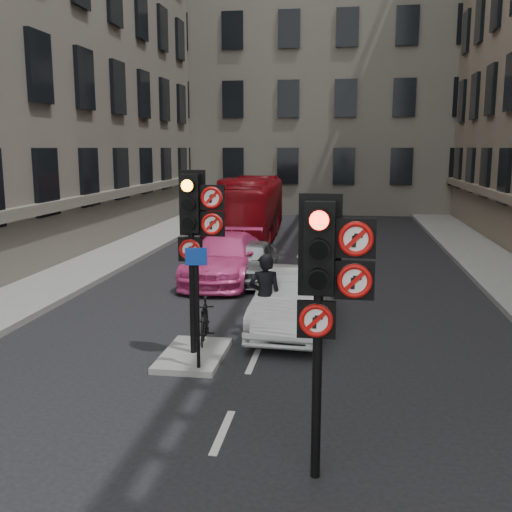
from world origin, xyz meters
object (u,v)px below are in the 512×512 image
(info_sign, at_px, (197,291))
(motorcycle, at_px, (205,321))
(car_silver, at_px, (251,261))
(motorcyclist, at_px, (265,297))
(signal_near, at_px, (326,278))
(signal_far, at_px, (195,223))
(car_pink, at_px, (224,258))
(car_white, at_px, (293,300))
(bus_red, at_px, (248,210))

(info_sign, bearing_deg, motorcycle, 90.27)
(car_silver, relative_size, motorcyclist, 1.97)
(signal_near, height_order, signal_far, signal_far)
(motorcycle, bearing_deg, signal_near, -70.43)
(signal_near, relative_size, signal_far, 1.00)
(motorcyclist, bearing_deg, motorcycle, 6.62)
(signal_near, xyz_separation_m, motorcyclist, (-1.45, 5.43, -1.64))
(car_pink, bearing_deg, signal_near, -71.70)
(signal_far, height_order, info_sign, signal_far)
(motorcyclist, height_order, info_sign, info_sign)
(motorcyclist, bearing_deg, car_white, -137.63)
(motorcycle, xyz_separation_m, info_sign, (0.31, -1.82, 1.10))
(signal_far, distance_m, car_silver, 7.30)
(car_pink, distance_m, bus_red, 8.00)
(signal_near, bearing_deg, car_pink, 107.51)
(car_pink, height_order, motorcyclist, motorcyclist)
(car_white, xyz_separation_m, car_pink, (-2.57, 4.77, 0.03))
(info_sign, bearing_deg, car_silver, 82.55)
(car_silver, bearing_deg, motorcyclist, -77.59)
(signal_far, xyz_separation_m, car_white, (1.70, 2.22, -2.02))
(signal_far, xyz_separation_m, bus_red, (-1.39, 14.95, -1.30))
(motorcycle, bearing_deg, motorcyclist, 10.26)
(info_sign, bearing_deg, car_white, 54.52)
(car_white, bearing_deg, signal_near, -78.19)
(signal_far, relative_size, motorcyclist, 1.90)
(signal_near, xyz_separation_m, bus_red, (-3.99, 18.95, -1.18))
(signal_far, bearing_deg, bus_red, 95.30)
(car_pink, distance_m, info_sign, 7.92)
(motorcyclist, bearing_deg, car_silver, -90.28)
(car_pink, height_order, bus_red, bus_red)
(motorcyclist, bearing_deg, car_pink, -82.40)
(signal_near, height_order, car_pink, signal_near)
(motorcycle, distance_m, motorcyclist, 1.39)
(signal_near, distance_m, motorcycle, 6.06)
(motorcycle, height_order, info_sign, info_sign)
(signal_near, xyz_separation_m, info_sign, (-2.39, 3.19, -1.01))
(car_silver, relative_size, info_sign, 1.66)
(car_white, bearing_deg, car_silver, 113.60)
(car_white, xyz_separation_m, info_sign, (-1.49, -3.03, 0.88))
(bus_red, relative_size, motorcycle, 6.42)
(motorcycle, xyz_separation_m, motorcyclist, (1.24, 0.43, 0.47))
(signal_far, relative_size, car_white, 0.86)
(bus_red, height_order, motorcyclist, bus_red)
(bus_red, xyz_separation_m, motorcyclist, (2.53, -13.51, -0.46))
(info_sign, bearing_deg, motorcyclist, 58.09)
(signal_near, bearing_deg, motorcycle, 118.28)
(car_silver, relative_size, car_white, 0.90)
(signal_far, relative_size, info_sign, 1.59)
(car_white, relative_size, motorcyclist, 2.21)
(signal_far, xyz_separation_m, motorcyclist, (1.15, 1.43, -1.76))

